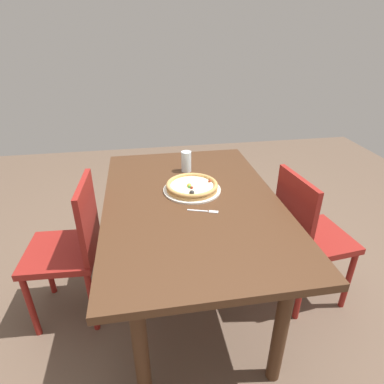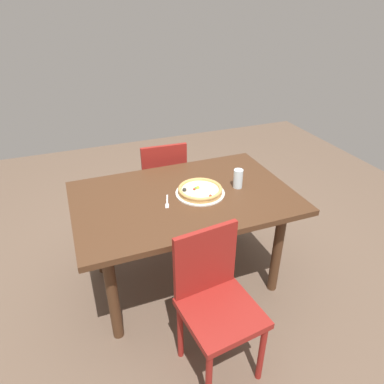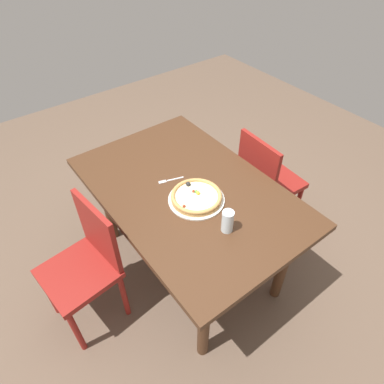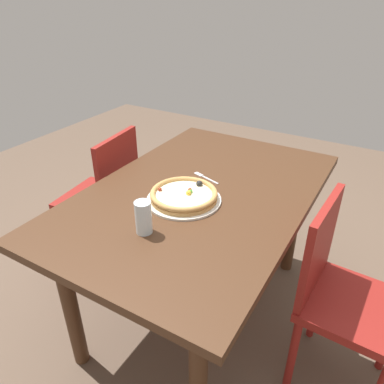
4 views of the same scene
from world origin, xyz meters
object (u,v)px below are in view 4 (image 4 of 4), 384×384
(chair_far, at_px, (105,195))
(dining_table, at_px, (200,208))
(chair_near, at_px, (340,293))
(fork, at_px, (204,177))
(plate, at_px, (184,200))
(pizza, at_px, (184,195))
(drinking_glass, at_px, (143,217))

(chair_far, bearing_deg, dining_table, -102.30)
(chair_near, distance_m, fork, 0.82)
(chair_near, bearing_deg, plate, -81.69)
(dining_table, height_order, fork, fork)
(fork, bearing_deg, dining_table, 127.91)
(dining_table, distance_m, chair_far, 0.72)
(plate, height_order, pizza, pizza)
(chair_far, bearing_deg, drinking_glass, -131.24)
(chair_near, height_order, chair_far, same)
(plate, bearing_deg, pizza, -6.14)
(pizza, bearing_deg, drinking_glass, 178.20)
(fork, bearing_deg, drinking_glass, 110.11)
(pizza, bearing_deg, plate, 173.86)
(chair_far, xyz_separation_m, plate, (-0.18, -0.68, 0.27))
(chair_far, distance_m, drinking_glass, 0.88)
(chair_far, height_order, fork, chair_far)
(dining_table, relative_size, chair_near, 1.66)
(pizza, height_order, drinking_glass, drinking_glass)
(plate, bearing_deg, dining_table, -9.58)
(pizza, bearing_deg, chair_far, 74.96)
(drinking_glass, bearing_deg, dining_table, -4.02)
(dining_table, xyz_separation_m, drinking_glass, (-0.40, 0.03, 0.16))
(chair_far, relative_size, pizza, 2.95)
(chair_far, distance_m, pizza, 0.77)
(chair_far, bearing_deg, pizza, -111.50)
(drinking_glass, bearing_deg, fork, 2.33)
(chair_near, relative_size, plate, 2.66)
(pizza, bearing_deg, fork, 7.06)
(chair_near, height_order, pizza, chair_near)
(dining_table, xyz_separation_m, plate, (-0.11, 0.02, 0.10))
(dining_table, xyz_separation_m, chair_near, (-0.05, -0.70, -0.17))
(dining_table, distance_m, pizza, 0.17)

